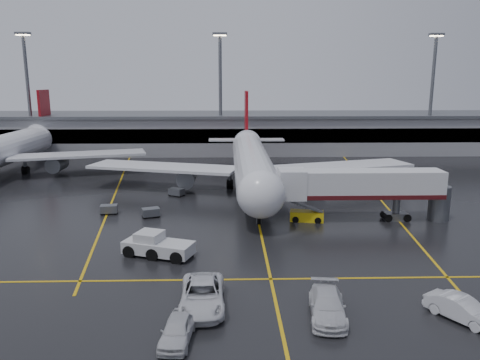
{
  "coord_description": "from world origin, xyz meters",
  "views": [
    {
      "loc": [
        -3.43,
        -57.29,
        15.97
      ],
      "look_at": [
        -2.0,
        -2.0,
        4.0
      ],
      "focal_mm": 34.72,
      "sensor_mm": 36.0,
      "label": 1
    }
  ],
  "objects": [
    {
      "name": "ground",
      "position": [
        0.0,
        0.0,
        0.0
      ],
      "size": [
        220.0,
        220.0,
        0.0
      ],
      "primitive_type": "plane",
      "color": "black",
      "rests_on": "ground"
    },
    {
      "name": "apron_line_centre",
      "position": [
        0.0,
        0.0,
        0.01
      ],
      "size": [
        0.25,
        90.0,
        0.02
      ],
      "primitive_type": "cube",
      "color": "gold",
      "rests_on": "ground"
    },
    {
      "name": "apron_line_stop",
      "position": [
        0.0,
        -22.0,
        0.01
      ],
      "size": [
        60.0,
        0.25,
        0.02
      ],
      "primitive_type": "cube",
      "color": "gold",
      "rests_on": "ground"
    },
    {
      "name": "apron_line_left",
      "position": [
        -20.0,
        10.0,
        0.01
      ],
      "size": [
        9.99,
        69.35,
        0.02
      ],
      "primitive_type": "cube",
      "rotation": [
        0.0,
        0.0,
        0.14
      ],
      "color": "gold",
      "rests_on": "ground"
    },
    {
      "name": "apron_line_right",
      "position": [
        18.0,
        10.0,
        0.01
      ],
      "size": [
        7.57,
        69.64,
        0.02
      ],
      "primitive_type": "cube",
      "rotation": [
        0.0,
        0.0,
        -0.1
      ],
      "color": "gold",
      "rests_on": "ground"
    },
    {
      "name": "terminal",
      "position": [
        0.0,
        47.93,
        4.32
      ],
      "size": [
        122.0,
        19.0,
        8.6
      ],
      "color": "gray",
      "rests_on": "ground"
    },
    {
      "name": "light_mast_left",
      "position": [
        -45.0,
        42.0,
        14.47
      ],
      "size": [
        3.0,
        1.2,
        25.45
      ],
      "color": "#595B60",
      "rests_on": "ground"
    },
    {
      "name": "light_mast_mid",
      "position": [
        -5.0,
        42.0,
        14.47
      ],
      "size": [
        3.0,
        1.2,
        25.45
      ],
      "color": "#595B60",
      "rests_on": "ground"
    },
    {
      "name": "light_mast_right",
      "position": [
        40.0,
        42.0,
        14.47
      ],
      "size": [
        3.0,
        1.2,
        25.45
      ],
      "color": "#595B60",
      "rests_on": "ground"
    },
    {
      "name": "main_airliner",
      "position": [
        0.0,
        9.7,
        4.21
      ],
      "size": [
        48.8,
        45.6,
        14.1
      ],
      "color": "silver",
      "rests_on": "ground"
    },
    {
      "name": "second_airliner",
      "position": [
        -42.0,
        21.7,
        4.21
      ],
      "size": [
        48.8,
        45.6,
        14.1
      ],
      "color": "silver",
      "rests_on": "ground"
    },
    {
      "name": "jet_bridge",
      "position": [
        11.87,
        -6.0,
        3.93
      ],
      "size": [
        19.9,
        3.4,
        6.05
      ],
      "color": "silver",
      "rests_on": "ground"
    },
    {
      "name": "pushback_tractor",
      "position": [
        -10.08,
        -16.48,
        0.92
      ],
      "size": [
        6.96,
        4.65,
        2.31
      ],
      "color": "#BCBCBE",
      "rests_on": "ground"
    },
    {
      "name": "belt_loader",
      "position": [
        5.62,
        -6.07,
        0.59
      ],
      "size": [
        4.03,
        2.34,
        2.41
      ],
      "color": "gold",
      "rests_on": "ground"
    },
    {
      "name": "service_van_a",
      "position": [
        -5.32,
        -26.63,
        0.94
      ],
      "size": [
        3.28,
        6.82,
        1.87
      ],
      "primitive_type": "imported",
      "rotation": [
        0.0,
        0.0,
        0.03
      ],
      "color": "silver",
      "rests_on": "ground"
    },
    {
      "name": "service_van_b",
      "position": [
        3.31,
        -28.25,
        0.85
      ],
      "size": [
        3.07,
        6.08,
        1.69
      ],
      "primitive_type": "imported",
      "rotation": [
        0.0,
        0.0,
        -0.12
      ],
      "color": "silver",
      "rests_on": "ground"
    },
    {
      "name": "service_van_c",
      "position": [
        12.32,
        -28.91,
        0.81
      ],
      "size": [
        4.14,
        5.05,
        1.62
      ],
      "primitive_type": "imported",
      "rotation": [
        0.0,
        0.0,
        0.58
      ],
      "color": "silver",
      "rests_on": "ground"
    },
    {
      "name": "service_van_d",
      "position": [
        -6.66,
        -31.04,
        0.77
      ],
      "size": [
        2.25,
        4.69,
        1.54
      ],
      "primitive_type": "imported",
      "rotation": [
        0.0,
        0.0,
        -0.1
      ],
      "color": "silver",
      "rests_on": "ground"
    },
    {
      "name": "baggage_cart_a",
      "position": [
        -12.64,
        -4.15,
        0.63
      ],
      "size": [
        2.33,
        1.93,
        1.12
      ],
      "color": "#595B60",
      "rests_on": "ground"
    },
    {
      "name": "baggage_cart_b",
      "position": [
        -17.95,
        -2.63,
        0.63
      ],
      "size": [
        2.16,
        1.57,
        1.12
      ],
      "color": "#595B60",
      "rests_on": "ground"
    },
    {
      "name": "baggage_cart_c",
      "position": [
        -10.72,
        6.06,
        0.63
      ],
      "size": [
        2.38,
        2.12,
        1.12
      ],
      "color": "#595B60",
      "rests_on": "ground"
    }
  ]
}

